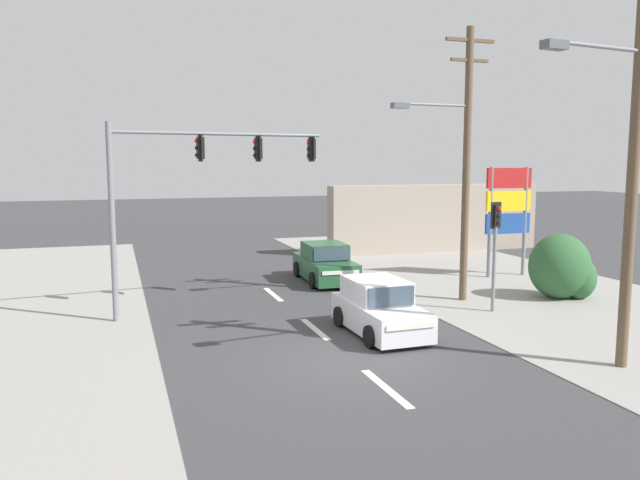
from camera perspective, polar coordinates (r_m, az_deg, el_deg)
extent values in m
plane|color=#3A3A3D|center=(15.57, 2.98, -10.91)|extent=(140.00, 140.00, 0.00)
cube|color=silver|center=(13.83, 6.07, -13.30)|extent=(0.20, 2.40, 0.01)
cube|color=silver|center=(18.28, -0.46, -8.13)|extent=(0.20, 2.40, 0.01)
cube|color=silver|center=(22.95, -4.30, -4.97)|extent=(0.20, 2.40, 0.01)
cube|color=gray|center=(21.90, 23.59, -6.14)|extent=(10.00, 44.00, 0.02)
cylinder|color=brown|center=(15.95, 26.79, 7.20)|extent=(0.26, 0.26, 10.10)
cylinder|color=slate|center=(15.13, 24.18, 15.84)|extent=(2.59, 0.44, 0.09)
cube|color=#595B60|center=(14.17, 20.65, 16.35)|extent=(0.59, 0.35, 0.18)
cylinder|color=brown|center=(21.99, 13.24, 6.52)|extent=(0.26, 0.26, 9.29)
cube|color=brown|center=(22.35, 13.57, 17.33)|extent=(1.80, 0.12, 0.11)
cube|color=brown|center=(22.25, 13.52, 15.69)|extent=(1.40, 0.12, 0.10)
cylinder|color=slate|center=(21.36, 10.46, 12.07)|extent=(2.60, 0.22, 0.09)
cube|color=#595B60|center=(20.71, 7.33, 12.09)|extent=(0.57, 0.31, 0.18)
cylinder|color=slate|center=(19.57, -18.46, 1.44)|extent=(0.18, 0.18, 6.00)
cylinder|color=slate|center=(20.18, -9.01, 9.56)|extent=(6.76, 0.92, 0.11)
cube|color=black|center=(19.98, -10.88, 8.26)|extent=(0.23, 0.28, 0.68)
cube|color=black|center=(19.98, -10.88, 8.26)|extent=(0.09, 0.44, 0.84)
sphere|color=red|center=(19.96, -11.23, 8.88)|extent=(0.13, 0.13, 0.13)
sphere|color=black|center=(19.95, -11.21, 8.25)|extent=(0.13, 0.13, 0.13)
sphere|color=black|center=(19.95, -11.20, 7.62)|extent=(0.13, 0.13, 0.13)
cube|color=black|center=(20.54, -5.67, 8.32)|extent=(0.23, 0.28, 0.68)
cube|color=black|center=(20.54, -5.67, 8.32)|extent=(0.09, 0.44, 0.84)
sphere|color=red|center=(20.50, -6.00, 8.93)|extent=(0.13, 0.13, 0.13)
sphere|color=black|center=(20.50, -5.99, 8.32)|extent=(0.13, 0.13, 0.13)
sphere|color=black|center=(20.49, -5.98, 7.70)|extent=(0.13, 0.13, 0.13)
cube|color=black|center=(21.25, -0.77, 8.31)|extent=(0.23, 0.28, 0.68)
cube|color=black|center=(21.25, -0.77, 8.31)|extent=(0.09, 0.44, 0.84)
sphere|color=red|center=(21.21, -1.07, 8.91)|extent=(0.13, 0.13, 0.13)
sphere|color=black|center=(21.20, -1.07, 8.32)|extent=(0.13, 0.13, 0.13)
sphere|color=black|center=(21.20, -1.07, 7.72)|extent=(0.13, 0.13, 0.13)
cylinder|color=slate|center=(20.78, 15.62, -2.59)|extent=(0.12, 0.12, 2.80)
cube|color=black|center=(20.56, 15.78, 2.19)|extent=(0.30, 0.26, 0.68)
cube|color=black|center=(20.56, 15.78, 2.19)|extent=(0.44, 0.15, 0.84)
sphere|color=red|center=(20.46, 16.06, 2.78)|extent=(0.13, 0.13, 0.13)
sphere|color=black|center=(20.48, 16.04, 2.17)|extent=(0.13, 0.13, 0.13)
sphere|color=black|center=(20.50, 16.01, 1.56)|extent=(0.13, 0.13, 0.13)
cylinder|color=slate|center=(26.79, 15.29, 1.51)|extent=(0.16, 0.16, 4.60)
cylinder|color=slate|center=(27.76, 18.21, 1.60)|extent=(0.16, 0.16, 4.60)
cube|color=red|center=(27.15, 16.92, 5.44)|extent=(2.10, 0.14, 0.84)
cube|color=yellow|center=(27.20, 16.85, 3.44)|extent=(2.10, 0.14, 0.84)
cube|color=#1E4793|center=(27.27, 16.77, 1.45)|extent=(2.10, 0.14, 0.84)
ellipsoid|color=#2D5B33|center=(23.61, 21.05, -2.26)|extent=(2.20, 1.98, 2.31)
ellipsoid|color=#2D5B33|center=(23.81, 22.63, -3.24)|extent=(1.21, 1.10, 1.50)
cube|color=#A39384|center=(34.13, 10.51, 1.98)|extent=(12.00, 1.00, 3.60)
cube|color=silver|center=(17.73, 5.54, -6.96)|extent=(1.67, 3.63, 0.76)
cube|color=silver|center=(17.84, 5.16, -4.56)|extent=(1.51, 1.93, 0.64)
cube|color=#384756|center=(16.98, 6.52, -5.18)|extent=(1.36, 0.08, 0.54)
cube|color=#384756|center=(18.71, 3.93, -4.00)|extent=(1.33, 0.08, 0.51)
cube|color=white|center=(16.11, 8.29, -7.83)|extent=(1.36, 0.06, 0.14)
cylinder|color=black|center=(17.17, 9.56, -8.22)|extent=(0.19, 0.60, 0.60)
cylinder|color=black|center=(16.48, 4.62, -8.80)|extent=(0.19, 0.60, 0.60)
cylinder|color=black|center=(19.09, 6.31, -6.59)|extent=(0.19, 0.60, 0.60)
cylinder|color=black|center=(18.47, 1.79, -7.02)|extent=(0.19, 0.60, 0.60)
cube|color=#235633|center=(25.29, 0.46, -2.58)|extent=(1.89, 4.27, 0.80)
cube|color=#235633|center=(25.23, 0.43, -0.97)|extent=(1.65, 1.97, 0.62)
cube|color=#384756|center=(24.31, 1.06, -1.29)|extent=(1.44, 0.13, 0.53)
cube|color=#384756|center=(26.15, -0.16, -0.68)|extent=(1.41, 0.12, 0.50)
cube|color=white|center=(23.26, 1.91, -3.00)|extent=(1.45, 0.11, 0.14)
cylinder|color=black|center=(24.36, 3.24, -3.50)|extent=(0.22, 0.65, 0.64)
cylinder|color=black|center=(23.87, -0.64, -3.71)|extent=(0.22, 0.65, 0.64)
cylinder|color=black|center=(26.80, 1.43, -2.50)|extent=(0.22, 0.65, 0.64)
cylinder|color=black|center=(26.36, -2.10, -2.67)|extent=(0.22, 0.65, 0.64)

